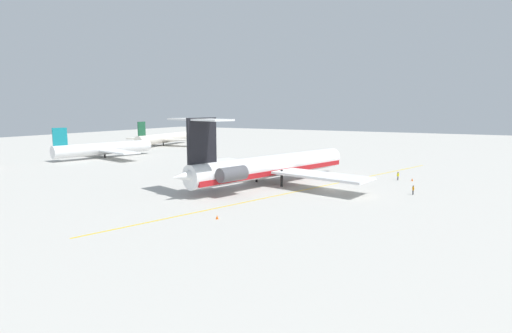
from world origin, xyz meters
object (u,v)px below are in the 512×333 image
Objects in this scene: ground_crew_near_nose at (398,175)px; ground_crew_near_tail at (413,189)px; airliner_mid_right at (107,148)px; safety_cone_nose at (412,180)px; safety_cone_wingtip at (217,217)px; airliner_far_right at (165,138)px; main_jetliner at (269,166)px.

ground_crew_near_tail is at bearing -3.91° from ground_crew_near_nose.
ground_crew_near_nose is at bearing -75.68° from airliner_mid_right.
safety_cone_wingtip is (-43.69, 19.16, 0.00)m from safety_cone_nose.
safety_cone_wingtip is (-41.35, -69.16, -2.57)m from airliner_mid_right.
airliner_far_right is at bearing -82.30° from ground_crew_near_tail.
airliner_far_right is (55.26, 76.26, -0.68)m from main_jetliner.
airliner_mid_right is 19.38× the size of ground_crew_near_tail.
main_jetliner is 30.39m from safety_cone_nose.
airliner_far_right is 61.69× the size of safety_cone_wingtip.
main_jetliner reaches higher than safety_cone_nose.
main_jetliner is at bearing -90.31° from airliner_mid_right.
airliner_mid_right reaches higher than ground_crew_near_tail.
ground_crew_near_nose is 3.24× the size of safety_cone_wingtip.
safety_cone_nose is at bearing 78.31° from ground_crew_near_nose.
safety_cone_nose is (14.19, 2.05, -0.77)m from ground_crew_near_tail.
main_jetliner is 1.41× the size of airliner_mid_right.
airliner_mid_right is at bearing -112.20° from ground_crew_near_nose.
safety_cone_nose is at bearing -75.34° from airliner_mid_right.
main_jetliner is at bearing -48.27° from ground_crew_near_tail.
safety_cone_nose is at bearing -117.58° from airliner_far_right.
airliner_mid_right is 85.59m from ground_crew_near_nose.
ground_crew_near_tail is at bearing -123.85° from airliner_far_right.
safety_cone_nose is (17.59, -24.55, -3.39)m from main_jetliner.
safety_cone_wingtip is at bearing -151.55° from main_jetliner.
airliner_far_right is 19.02× the size of ground_crew_near_nose.
main_jetliner is 94.18m from airliner_far_right.
ground_crew_near_nose is at bearing 101.69° from safety_cone_nose.
ground_crew_near_tail is 3.01× the size of safety_cone_nose.
airliner_mid_right is 58.32× the size of safety_cone_nose.
airliner_mid_right reaches higher than safety_cone_nose.
safety_cone_nose is at bearing -137.34° from ground_crew_near_tail.
safety_cone_nose is at bearing -37.59° from main_jetliner.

